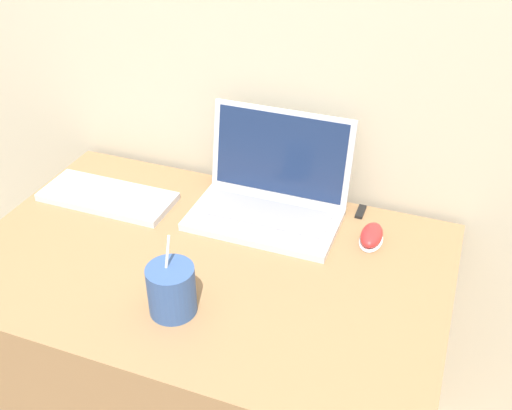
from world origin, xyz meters
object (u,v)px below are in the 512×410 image
object	(u,v)px
laptop	(270,193)
usb_stick	(361,212)
drink_cup	(172,289)
computer_mouse	(372,236)
external_keyboard	(108,197)

from	to	relation	value
laptop	usb_stick	distance (m)	0.25
laptop	drink_cup	distance (m)	0.43
laptop	drink_cup	world-z (taller)	laptop
drink_cup	usb_stick	bearing A→B (deg)	59.52
computer_mouse	drink_cup	bearing A→B (deg)	-131.63
external_keyboard	drink_cup	bearing A→B (deg)	-41.36
laptop	usb_stick	size ratio (longest dim) A/B	6.45
computer_mouse	usb_stick	bearing A→B (deg)	114.24
laptop	external_keyboard	size ratio (longest dim) A/B	1.04
computer_mouse	usb_stick	xyz separation A→B (m)	(-0.05, 0.11, -0.01)
drink_cup	usb_stick	size ratio (longest dim) A/B	3.10
drink_cup	computer_mouse	world-z (taller)	drink_cup
drink_cup	computer_mouse	distance (m)	0.53
computer_mouse	external_keyboard	xyz separation A→B (m)	(-0.72, -0.07, -0.01)
drink_cup	usb_stick	world-z (taller)	drink_cup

